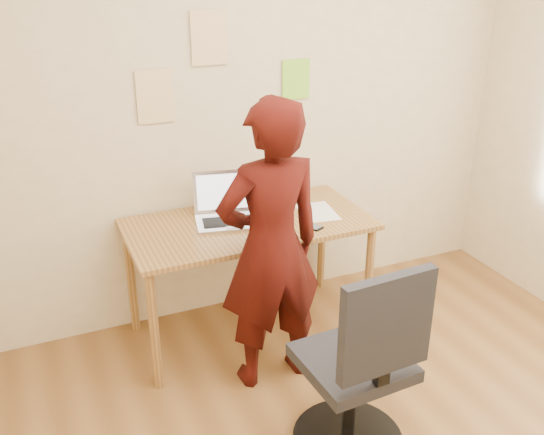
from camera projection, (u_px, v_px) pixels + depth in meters
name	position (u px, v px, depth m)	size (l,w,h in m)	color
room	(438.00, 204.00, 2.15)	(3.58, 3.58, 2.78)	brown
desk	(249.00, 236.00, 3.52)	(1.40, 0.70, 0.74)	#A27438
laptop	(226.00, 211.00, 3.49)	(0.42, 0.39, 0.26)	silver
paper_sheet	(317.00, 212.00, 3.62)	(0.20, 0.29, 0.00)	white
phone	(312.00, 226.00, 3.42)	(0.10, 0.13, 0.01)	black
wall_note_left	(155.00, 96.00, 3.36)	(0.21, 0.00, 0.30)	#E3C187
wall_note_mid	(209.00, 38.00, 3.36)	(0.21, 0.00, 0.30)	#E3C187
wall_note_right	(296.00, 79.00, 3.66)	(0.18, 0.00, 0.24)	#89D730
office_chair	(360.00, 377.00, 2.70)	(0.53, 0.53, 1.02)	black
person	(271.00, 248.00, 3.07)	(0.57, 0.38, 1.57)	#340A07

